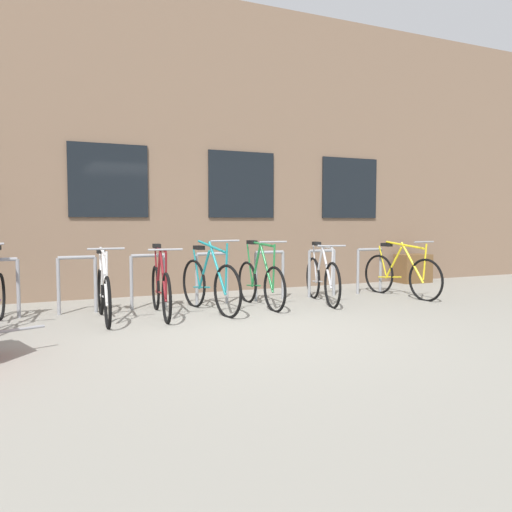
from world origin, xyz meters
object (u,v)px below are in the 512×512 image
(bicycle_teal, at_px, (210,284))
(bicycle_maroon, at_px, (161,289))
(bicycle_silver, at_px, (322,279))
(planter_box, at_px, (413,268))
(bicycle_green, at_px, (260,282))
(bicycle_yellow, at_px, (401,274))
(bicycle_white, at_px, (104,293))

(bicycle_teal, height_order, bicycle_maroon, bicycle_teal)
(bicycle_silver, bearing_deg, bicycle_teal, -178.56)
(planter_box, bearing_deg, bicycle_green, -161.12)
(bicycle_silver, bearing_deg, bicycle_maroon, -178.74)
(bicycle_yellow, bearing_deg, planter_box, 43.59)
(bicycle_silver, distance_m, bicycle_yellow, 1.58)
(bicycle_teal, height_order, bicycle_green, bicycle_teal)
(bicycle_teal, relative_size, planter_box, 2.50)
(bicycle_teal, bearing_deg, bicycle_green, 7.06)
(bicycle_silver, height_order, bicycle_maroon, bicycle_maroon)
(bicycle_teal, bearing_deg, planter_box, 16.99)
(bicycle_silver, relative_size, bicycle_yellow, 0.93)
(bicycle_maroon, relative_size, planter_box, 2.49)
(bicycle_green, relative_size, bicycle_white, 0.97)
(bicycle_green, height_order, planter_box, bicycle_green)
(bicycle_yellow, bearing_deg, bicycle_green, 178.76)
(bicycle_yellow, xyz_separation_m, bicycle_maroon, (-4.21, -0.06, -0.01))
(bicycle_yellow, xyz_separation_m, planter_box, (1.58, 1.50, -0.08))
(bicycle_yellow, bearing_deg, bicycle_white, -178.90)
(bicycle_silver, relative_size, bicycle_maroon, 0.96)
(bicycle_maroon, bearing_deg, bicycle_yellow, 0.78)
(bicycle_white, distance_m, planter_box, 6.75)
(bicycle_yellow, xyz_separation_m, bicycle_green, (-2.65, 0.06, -0.01))
(bicycle_green, distance_m, bicycle_white, 2.33)
(bicycle_teal, xyz_separation_m, bicycle_maroon, (-0.71, -0.01, -0.02))
(bicycle_green, height_order, bicycle_maroon, bicycle_green)
(bicycle_white, height_order, planter_box, bicycle_white)
(bicycle_green, xyz_separation_m, planter_box, (4.23, 1.45, -0.08))
(bicycle_silver, relative_size, bicycle_teal, 0.95)
(bicycle_silver, height_order, bicycle_yellow, bicycle_yellow)
(bicycle_teal, relative_size, bicycle_yellow, 0.98)
(bicycle_silver, bearing_deg, bicycle_white, -178.38)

